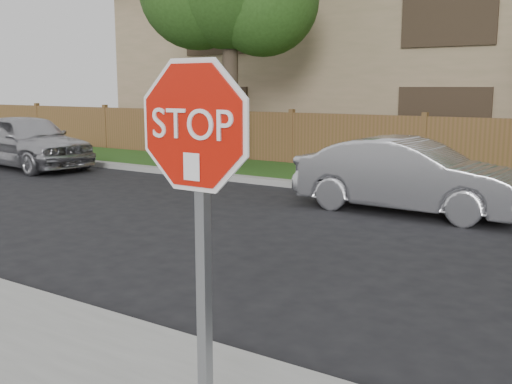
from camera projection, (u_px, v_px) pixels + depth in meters
The scene contains 3 objects.
stop_sign at pixel (197, 184), 3.28m from camera, with size 1.01×0.13×2.55m.
sedan_far_left at pixel (28, 141), 17.44m from camera, with size 1.87×4.65×1.59m, color #ADADB1.
sedan_left at pixel (409, 176), 11.25m from camera, with size 1.49×4.27×1.41m, color #B9B9BE.
Camera 1 is at (1.05, -3.99, 2.36)m, focal length 42.00 mm.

